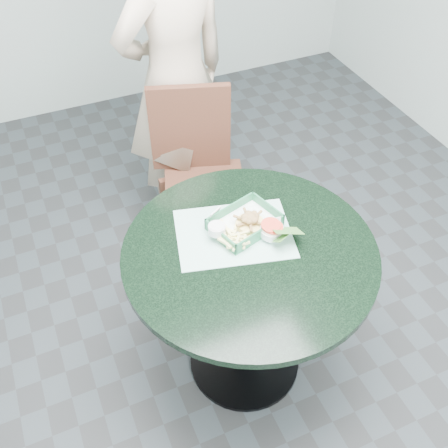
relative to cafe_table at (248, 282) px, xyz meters
name	(u,v)px	position (x,y,z in m)	size (l,w,h in m)	color
floor	(244,361)	(0.00, 0.00, -0.58)	(4.00, 5.00, 0.02)	#303335
cafe_table	(248,282)	(0.00, 0.00, 0.00)	(0.94, 0.94, 0.75)	black
dining_chair	(198,166)	(0.11, 0.81, -0.05)	(0.40, 0.40, 0.93)	#3C1B10
diner_person	(174,54)	(0.11, 1.09, 0.43)	(0.73, 0.48, 2.01)	#C2AB92
placemat	(234,237)	(-0.02, 0.10, 0.17)	(0.43, 0.32, 0.00)	#96CBBD
food_basket	(244,228)	(0.03, 0.11, 0.19)	(0.24, 0.18, 0.05)	#216C43
crab_sandwich	(249,224)	(0.04, 0.09, 0.22)	(0.11, 0.11, 0.07)	#DDC26C
fries_pile	(227,236)	(-0.06, 0.08, 0.21)	(0.11, 0.12, 0.04)	#FFEF91
sauce_ramekin	(214,226)	(-0.09, 0.13, 0.22)	(0.06, 0.06, 0.04)	silver
garnish_cup	(270,239)	(0.08, 0.00, 0.21)	(0.13, 0.13, 0.05)	silver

